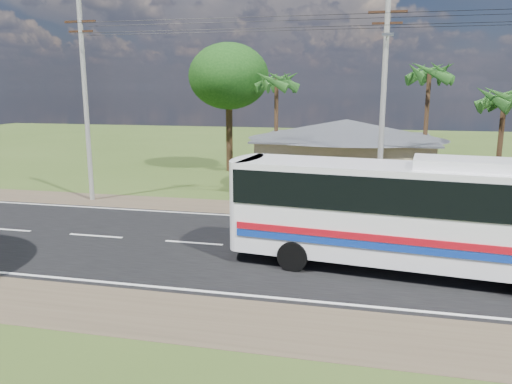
% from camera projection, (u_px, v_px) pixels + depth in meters
% --- Properties ---
extents(ground, '(120.00, 120.00, 0.00)m').
position_uv_depth(ground, '(302.00, 251.00, 19.74)').
color(ground, '#354B1A').
rests_on(ground, ground).
extents(road, '(120.00, 16.00, 0.03)m').
position_uv_depth(road, '(302.00, 251.00, 19.74)').
color(road, black).
rests_on(road, ground).
extents(house, '(12.40, 10.00, 5.00)m').
position_uv_depth(house, '(345.00, 147.00, 31.39)').
color(house, tan).
rests_on(house, ground).
extents(utility_poles, '(32.80, 2.22, 11.00)m').
position_uv_depth(utility_poles, '(376.00, 100.00, 24.17)').
color(utility_poles, '#9E9E99').
rests_on(utility_poles, ground).
extents(palm_near, '(2.80, 2.80, 6.70)m').
position_uv_depth(palm_near, '(505.00, 99.00, 27.02)').
color(palm_near, '#47301E').
rests_on(palm_near, ground).
extents(palm_mid, '(2.80, 2.80, 8.20)m').
position_uv_depth(palm_mid, '(429.00, 74.00, 31.77)').
color(palm_mid, '#47301E').
rests_on(palm_mid, ground).
extents(palm_far, '(2.80, 2.80, 7.70)m').
position_uv_depth(palm_far, '(277.00, 82.00, 34.50)').
color(palm_far, '#47301E').
rests_on(palm_far, ground).
extents(tree_behind_house, '(6.00, 6.00, 9.61)m').
position_uv_depth(tree_behind_house, '(229.00, 77.00, 37.18)').
color(tree_behind_house, '#47301E').
rests_on(tree_behind_house, ground).
extents(coach_bus, '(13.36, 4.29, 4.08)m').
position_uv_depth(coach_bus, '(428.00, 208.00, 16.90)').
color(coach_bus, white).
rests_on(coach_bus, ground).
extents(motorcycle, '(1.74, 0.68, 0.90)m').
position_uv_depth(motorcycle, '(506.00, 218.00, 22.92)').
color(motorcycle, black).
rests_on(motorcycle, ground).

